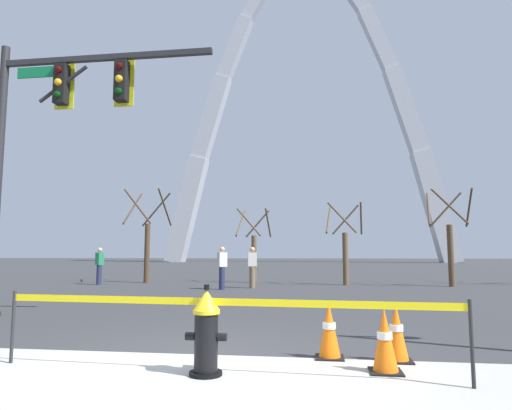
{
  "coord_description": "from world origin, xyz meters",
  "views": [
    {
      "loc": [
        1.55,
        -5.58,
        1.33
      ],
      "look_at": [
        0.09,
        5.0,
        2.5
      ],
      "focal_mm": 31.26,
      "sensor_mm": 36.0,
      "label": 1
    }
  ],
  "objects_px": {
    "fire_hydrant": "(206,332)",
    "traffic_cone_curb_edge": "(329,330)",
    "traffic_cone_mid_sidewalk": "(396,332)",
    "traffic_cone_by_hydrant": "(385,341)",
    "pedestrian_walking_left": "(222,267)",
    "pedestrian_walking_right": "(252,267)",
    "monument_arch": "(306,122)",
    "traffic_signal_gantry": "(48,128)",
    "pedestrian_standing_center": "(99,266)"
  },
  "relations": [
    {
      "from": "monument_arch",
      "to": "traffic_cone_by_hydrant",
      "type": "bearing_deg",
      "value": -87.95
    },
    {
      "from": "pedestrian_standing_center",
      "to": "traffic_signal_gantry",
      "type": "bearing_deg",
      "value": -69.52
    },
    {
      "from": "traffic_signal_gantry",
      "to": "pedestrian_walking_left",
      "type": "bearing_deg",
      "value": 73.63
    },
    {
      "from": "traffic_cone_mid_sidewalk",
      "to": "pedestrian_walking_right",
      "type": "xyz_separation_m",
      "value": [
        -3.49,
        11.47,
        0.46
      ]
    },
    {
      "from": "traffic_cone_mid_sidewalk",
      "to": "monument_arch",
      "type": "height_order",
      "value": "monument_arch"
    },
    {
      "from": "fire_hydrant",
      "to": "traffic_cone_curb_edge",
      "type": "bearing_deg",
      "value": 35.94
    },
    {
      "from": "pedestrian_walking_left",
      "to": "pedestrian_walking_right",
      "type": "distance_m",
      "value": 1.33
    },
    {
      "from": "traffic_cone_by_hydrant",
      "to": "traffic_signal_gantry",
      "type": "height_order",
      "value": "traffic_signal_gantry"
    },
    {
      "from": "traffic_cone_by_hydrant",
      "to": "pedestrian_walking_left",
      "type": "relative_size",
      "value": 0.46
    },
    {
      "from": "pedestrian_walking_left",
      "to": "pedestrian_standing_center",
      "type": "height_order",
      "value": "same"
    },
    {
      "from": "traffic_cone_curb_edge",
      "to": "pedestrian_standing_center",
      "type": "height_order",
      "value": "pedestrian_standing_center"
    },
    {
      "from": "traffic_cone_curb_edge",
      "to": "traffic_signal_gantry",
      "type": "height_order",
      "value": "traffic_signal_gantry"
    },
    {
      "from": "traffic_cone_by_hydrant",
      "to": "traffic_signal_gantry",
      "type": "distance_m",
      "value": 8.3
    },
    {
      "from": "traffic_cone_curb_edge",
      "to": "pedestrian_walking_left",
      "type": "distance_m",
      "value": 11.2
    },
    {
      "from": "traffic_signal_gantry",
      "to": "monument_arch",
      "type": "relative_size",
      "value": 0.12
    },
    {
      "from": "pedestrian_standing_center",
      "to": "pedestrian_walking_right",
      "type": "xyz_separation_m",
      "value": [
        6.83,
        -1.0,
        0.0
      ]
    },
    {
      "from": "monument_arch",
      "to": "traffic_cone_curb_edge",
      "type": "bearing_deg",
      "value": -88.48
    },
    {
      "from": "traffic_cone_curb_edge",
      "to": "pedestrian_walking_right",
      "type": "distance_m",
      "value": 11.73
    },
    {
      "from": "pedestrian_walking_left",
      "to": "pedestrian_walking_right",
      "type": "xyz_separation_m",
      "value": [
        1.02,
        0.85,
        0.0
      ]
    },
    {
      "from": "traffic_cone_by_hydrant",
      "to": "pedestrian_walking_left",
      "type": "xyz_separation_m",
      "value": [
        -4.29,
        11.18,
        0.46
      ]
    },
    {
      "from": "traffic_cone_by_hydrant",
      "to": "traffic_cone_curb_edge",
      "type": "distance_m",
      "value": 0.86
    },
    {
      "from": "fire_hydrant",
      "to": "pedestrian_walking_left",
      "type": "relative_size",
      "value": 0.62
    },
    {
      "from": "fire_hydrant",
      "to": "monument_arch",
      "type": "xyz_separation_m",
      "value": [
        -0.32,
        64.25,
        21.59
      ]
    },
    {
      "from": "pedestrian_walking_left",
      "to": "traffic_cone_curb_edge",
      "type": "bearing_deg",
      "value": -70.78
    },
    {
      "from": "traffic_signal_gantry",
      "to": "pedestrian_walking_right",
      "type": "height_order",
      "value": "traffic_signal_gantry"
    },
    {
      "from": "fire_hydrant",
      "to": "pedestrian_standing_center",
      "type": "bearing_deg",
      "value": 121.25
    },
    {
      "from": "fire_hydrant",
      "to": "traffic_cone_mid_sidewalk",
      "type": "bearing_deg",
      "value": 23.13
    },
    {
      "from": "pedestrian_walking_right",
      "to": "pedestrian_standing_center",
      "type": "bearing_deg",
      "value": 171.71
    },
    {
      "from": "traffic_signal_gantry",
      "to": "pedestrian_standing_center",
      "type": "relative_size",
      "value": 3.77
    },
    {
      "from": "traffic_cone_mid_sidewalk",
      "to": "traffic_cone_by_hydrant",
      "type": "bearing_deg",
      "value": -111.51
    },
    {
      "from": "fire_hydrant",
      "to": "pedestrian_walking_right",
      "type": "relative_size",
      "value": 0.62
    },
    {
      "from": "fire_hydrant",
      "to": "pedestrian_walking_right",
      "type": "height_order",
      "value": "pedestrian_walking_right"
    },
    {
      "from": "fire_hydrant",
      "to": "traffic_cone_curb_edge",
      "type": "xyz_separation_m",
      "value": [
        1.37,
        0.99,
        -0.11
      ]
    },
    {
      "from": "pedestrian_walking_left",
      "to": "pedestrian_standing_center",
      "type": "relative_size",
      "value": 1.0
    },
    {
      "from": "traffic_cone_mid_sidewalk",
      "to": "traffic_signal_gantry",
      "type": "bearing_deg",
      "value": 156.49
    },
    {
      "from": "traffic_cone_mid_sidewalk",
      "to": "pedestrian_walking_left",
      "type": "distance_m",
      "value": 11.55
    },
    {
      "from": "pedestrian_standing_center",
      "to": "fire_hydrant",
      "type": "bearing_deg",
      "value": -58.75
    },
    {
      "from": "traffic_cone_by_hydrant",
      "to": "traffic_signal_gantry",
      "type": "xyz_separation_m",
      "value": [
        -6.54,
        3.5,
        3.71
      ]
    },
    {
      "from": "traffic_cone_by_hydrant",
      "to": "pedestrian_walking_right",
      "type": "height_order",
      "value": "pedestrian_walking_right"
    },
    {
      "from": "fire_hydrant",
      "to": "traffic_cone_curb_edge",
      "type": "height_order",
      "value": "fire_hydrant"
    },
    {
      "from": "traffic_cone_by_hydrant",
      "to": "monument_arch",
      "type": "relative_size",
      "value": 0.01
    },
    {
      "from": "traffic_cone_curb_edge",
      "to": "traffic_signal_gantry",
      "type": "xyz_separation_m",
      "value": [
        -5.94,
        2.89,
        3.71
      ]
    },
    {
      "from": "traffic_cone_curb_edge",
      "to": "pedestrian_standing_center",
      "type": "distance_m",
      "value": 15.63
    },
    {
      "from": "monument_arch",
      "to": "pedestrian_walking_left",
      "type": "bearing_deg",
      "value": -92.18
    },
    {
      "from": "fire_hydrant",
      "to": "traffic_cone_by_hydrant",
      "type": "relative_size",
      "value": 1.36
    },
    {
      "from": "traffic_cone_curb_edge",
      "to": "traffic_signal_gantry",
      "type": "bearing_deg",
      "value": 154.08
    },
    {
      "from": "pedestrian_walking_left",
      "to": "pedestrian_walking_right",
      "type": "bearing_deg",
      "value": 39.6
    },
    {
      "from": "traffic_cone_by_hydrant",
      "to": "pedestrian_standing_center",
      "type": "height_order",
      "value": "pedestrian_standing_center"
    },
    {
      "from": "traffic_cone_curb_edge",
      "to": "pedestrian_walking_left",
      "type": "xyz_separation_m",
      "value": [
        -3.68,
        10.57,
        0.46
      ]
    },
    {
      "from": "fire_hydrant",
      "to": "traffic_signal_gantry",
      "type": "relative_size",
      "value": 0.17
    }
  ]
}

